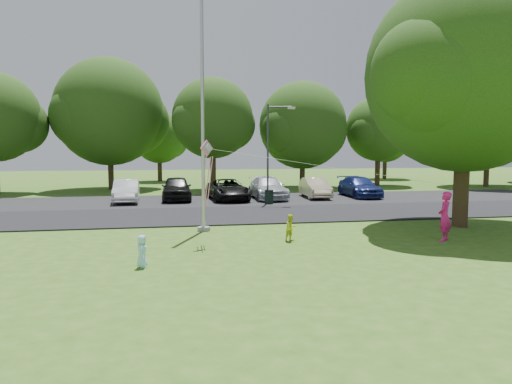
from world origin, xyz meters
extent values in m
plane|color=#335D18|center=(0.00, 0.00, 0.00)|extent=(120.00, 120.00, 0.00)
cube|color=black|center=(0.00, 9.00, 0.03)|extent=(60.00, 6.00, 0.06)
cube|color=black|center=(0.00, 15.50, 0.03)|extent=(42.00, 7.00, 0.06)
cylinder|color=#B7BABF|center=(-3.50, 5.00, 5.00)|extent=(0.14, 0.14, 10.00)
cylinder|color=gray|center=(-3.50, 5.00, 0.08)|extent=(0.50, 0.50, 0.16)
cylinder|color=#3F3F44|center=(0.73, 13.00, 2.88)|extent=(0.12, 0.12, 5.77)
cylinder|color=#3F3F44|center=(1.38, 12.83, 5.62)|extent=(1.32, 0.43, 0.08)
cube|color=silver|center=(2.03, 12.65, 5.56)|extent=(0.47, 0.32, 0.13)
cylinder|color=black|center=(0.81, 12.96, 0.40)|extent=(0.50, 0.50, 0.80)
cylinder|color=black|center=(0.81, 12.96, 0.83)|extent=(0.54, 0.54, 0.04)
cylinder|color=#332316|center=(7.05, 4.11, 1.74)|extent=(0.62, 0.62, 3.47)
sphere|color=#1C3B10|center=(7.05, 4.11, 6.29)|extent=(8.05, 8.05, 8.05)
sphere|color=#1C3B10|center=(8.86, 4.92, 5.69)|extent=(5.23, 5.23, 5.23)
sphere|color=#1C3B10|center=(5.44, 3.11, 5.89)|extent=(4.83, 4.83, 4.83)
sphere|color=#1C3B10|center=(4.75, 3.11, 6.07)|extent=(4.18, 4.18, 4.18)
sphere|color=#1C3B10|center=(-15.76, 23.33, 5.04)|extent=(4.18, 4.18, 4.18)
cylinder|color=#332316|center=(-9.60, 25.24, 1.60)|extent=(0.44, 0.44, 3.19)
sphere|color=#1C3B10|center=(-9.60, 25.24, 6.17)|extent=(8.50, 8.50, 8.50)
sphere|color=#1C3B10|center=(-7.68, 26.09, 5.53)|extent=(5.53, 5.53, 5.53)
sphere|color=#1C3B10|center=(-11.30, 24.17, 5.74)|extent=(5.10, 5.10, 5.10)
cylinder|color=#332316|center=(-1.58, 22.90, 1.71)|extent=(0.44, 0.44, 3.43)
sphere|color=#1C3B10|center=(-1.58, 22.90, 5.62)|extent=(6.27, 6.27, 6.27)
sphere|color=#1C3B10|center=(-0.17, 23.53, 5.15)|extent=(4.07, 4.07, 4.07)
sphere|color=#1C3B10|center=(-2.84, 22.12, 5.31)|extent=(3.76, 3.76, 3.76)
cylinder|color=#332316|center=(6.03, 24.17, 1.33)|extent=(0.44, 0.44, 2.66)
sphere|color=#1C3B10|center=(6.03, 24.17, 5.20)|extent=(7.27, 7.27, 7.27)
sphere|color=#1C3B10|center=(7.66, 24.89, 4.66)|extent=(4.72, 4.72, 4.72)
sphere|color=#1C3B10|center=(4.57, 23.26, 4.84)|extent=(4.36, 4.36, 4.36)
cylinder|color=#332316|center=(13.12, 24.89, 1.51)|extent=(0.44, 0.44, 3.02)
sphere|color=#1C3B10|center=(13.12, 24.89, 5.00)|extent=(5.67, 5.67, 5.67)
sphere|color=#1C3B10|center=(14.39, 25.46, 4.58)|extent=(3.68, 3.68, 3.68)
sphere|color=#1C3B10|center=(11.98, 24.18, 4.72)|extent=(3.40, 3.40, 3.40)
cylinder|color=#332316|center=(21.92, 22.25, 1.71)|extent=(0.44, 0.44, 3.42)
sphere|color=#1C3B10|center=(21.92, 22.25, 6.49)|extent=(8.77, 8.77, 8.77)
sphere|color=#1C3B10|center=(23.89, 23.13, 5.84)|extent=(5.70, 5.70, 5.70)
sphere|color=#1C3B10|center=(20.17, 21.15, 6.06)|extent=(5.26, 5.26, 5.26)
cylinder|color=#332316|center=(-6.00, 34.00, 1.30)|extent=(0.44, 0.44, 2.60)
sphere|color=#1C3B10|center=(-6.00, 34.00, 4.42)|extent=(5.20, 5.20, 5.20)
sphere|color=#1C3B10|center=(-4.83, 34.52, 4.03)|extent=(3.38, 3.38, 3.38)
sphere|color=#1C3B10|center=(-7.04, 33.35, 4.16)|extent=(3.12, 3.12, 3.12)
cylinder|color=#332316|center=(18.00, 33.50, 1.30)|extent=(0.44, 0.44, 2.60)
sphere|color=#1C3B10|center=(18.00, 33.50, 4.42)|extent=(5.20, 5.20, 5.20)
sphere|color=#1C3B10|center=(19.17, 34.02, 4.03)|extent=(3.38, 3.38, 3.38)
sphere|color=#1C3B10|center=(16.96, 32.85, 4.16)|extent=(3.12, 3.12, 3.12)
imported|color=silver|center=(-7.44, 15.25, 0.73)|extent=(1.63, 4.16, 1.35)
imported|color=black|center=(-4.48, 15.77, 0.80)|extent=(1.76, 4.36, 1.48)
imported|color=black|center=(-1.32, 15.32, 0.71)|extent=(2.55, 4.86, 1.30)
imported|color=#B2B7BF|center=(1.27, 15.56, 0.75)|extent=(2.00, 4.78, 1.38)
imported|color=#C6B793|center=(4.43, 15.59, 0.71)|extent=(1.59, 3.99, 1.29)
imported|color=navy|center=(7.53, 15.68, 0.72)|extent=(1.91, 4.57, 1.32)
imported|color=#ED1F81|center=(4.66, 1.50, 0.87)|extent=(0.75, 0.74, 1.74)
imported|color=#D1E123|center=(-0.63, 2.41, 0.47)|extent=(0.57, 0.53, 0.95)
imported|color=#A6E9FF|center=(-5.52, -0.33, 0.45)|extent=(0.29, 0.44, 0.89)
cube|color=pink|center=(-3.54, 2.42, 3.24)|extent=(0.45, 0.37, 0.55)
cube|color=#8CC6E5|center=(-3.49, 2.39, 3.26)|extent=(0.22, 0.19, 0.26)
cylinder|color=white|center=(0.56, 1.96, 2.61)|extent=(8.20, 0.93, 1.28)
cylinder|color=pink|center=(-3.64, 2.42, 2.25)|extent=(0.18, 0.23, 1.46)
cylinder|color=pink|center=(-3.44, 2.47, 2.14)|extent=(0.20, 0.38, 1.67)
cylinder|color=pink|center=(-3.54, 2.34, 2.02)|extent=(0.23, 0.56, 1.86)
camera|label=1|loc=(-4.64, -12.84, 3.20)|focal=32.00mm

